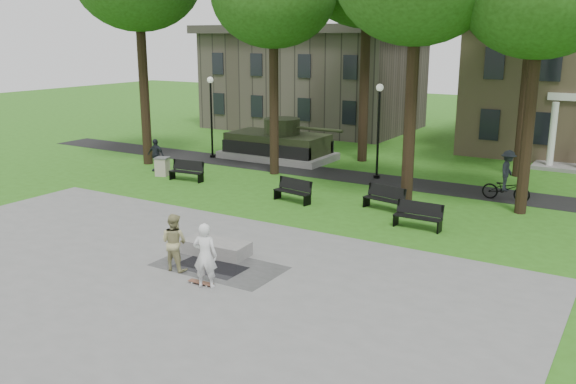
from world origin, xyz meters
name	(u,v)px	position (x,y,z in m)	size (l,w,h in m)	color
ground	(221,245)	(0.00, 0.00, 0.00)	(120.00, 120.00, 0.00)	#2C6116
plaza	(110,296)	(0.00, -5.00, 0.01)	(22.00, 16.00, 0.02)	gray
footpath	(365,178)	(0.00, 12.00, 0.01)	(44.00, 2.60, 0.01)	black
building_left	(314,81)	(-11.00, 26.50, 3.60)	(15.00, 10.00, 7.20)	#4C443D
lamp_left	(211,110)	(-10.00, 12.30, 2.79)	(0.36, 0.36, 4.73)	black
lamp_mid	(379,123)	(0.50, 12.30, 2.79)	(0.36, 0.36, 4.73)	black
tank_monument	(278,144)	(-6.46, 14.00, 0.86)	(7.45, 3.40, 2.40)	gray
puddle	(210,267)	(1.00, -1.85, 0.02)	(2.20, 1.20, 0.00)	black
concrete_block	(216,248)	(0.46, -0.82, 0.24)	(2.20, 1.00, 0.45)	gray
skateboard	(201,283)	(1.62, -3.06, 0.06)	(0.78, 0.20, 0.07)	brown
skateboarder	(205,256)	(1.88, -3.14, 0.97)	(0.70, 0.46, 1.91)	silver
friend_watching	(174,242)	(0.22, -2.56, 0.91)	(0.86, 0.67, 1.78)	tan
pedestrian_walker	(156,155)	(-10.23, 7.78, 0.87)	(1.02, 0.42, 1.73)	black
cyclist	(507,180)	(7.04, 11.21, 0.91)	(2.04, 1.15, 2.23)	black
park_bench_0	(187,170)	(-7.35, 6.93, 0.52)	(1.84, 0.70, 1.00)	black
park_bench_1	(293,190)	(-0.80, 6.22, 0.52)	(1.85, 0.82, 1.00)	black
park_bench_2	(385,197)	(3.08, 7.08, 0.52)	(1.85, 0.87, 1.00)	black
park_bench_3	(418,215)	(5.15, 5.36, 0.52)	(1.81, 0.55, 1.00)	black
trash_bin	(162,166)	(-9.19, 7.12, 0.49)	(0.83, 0.83, 0.96)	#BAAD99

